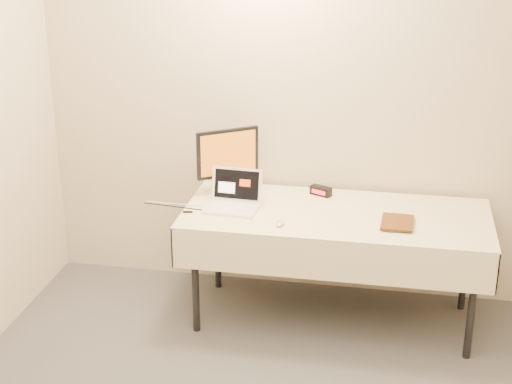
% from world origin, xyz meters
% --- Properties ---
extents(back_wall, '(4.00, 0.10, 2.70)m').
position_xyz_m(back_wall, '(0.00, 2.50, 1.35)').
color(back_wall, beige).
rests_on(back_wall, ground).
extents(table, '(1.86, 0.81, 0.74)m').
position_xyz_m(table, '(0.00, 2.05, 0.68)').
color(table, black).
rests_on(table, ground).
extents(laptop, '(0.34, 0.30, 0.22)m').
position_xyz_m(laptop, '(-0.64, 2.02, 0.79)').
color(laptop, white).
rests_on(laptop, table).
extents(monitor, '(0.36, 0.26, 0.43)m').
position_xyz_m(monitor, '(-0.72, 2.26, 0.99)').
color(monitor, black).
rests_on(monitor, table).
extents(book, '(0.19, 0.03, 0.25)m').
position_xyz_m(book, '(0.27, 1.93, 0.86)').
color(book, brown).
rests_on(book, table).
extents(alarm_clock, '(0.15, 0.11, 0.06)m').
position_xyz_m(alarm_clock, '(-0.13, 2.33, 0.77)').
color(alarm_clock, black).
rests_on(alarm_clock, table).
extents(clicker, '(0.05, 0.10, 0.02)m').
position_xyz_m(clicker, '(-0.31, 1.80, 0.75)').
color(clicker, silver).
rests_on(clicker, table).
extents(paper_form, '(0.20, 0.32, 0.00)m').
position_xyz_m(paper_form, '(0.39, 1.95, 0.74)').
color(paper_form, '#BCE3B5').
rests_on(paper_form, table).
extents(usb_dongle, '(0.06, 0.03, 0.01)m').
position_xyz_m(usb_dongle, '(-0.89, 1.88, 0.74)').
color(usb_dongle, black).
rests_on(usb_dongle, table).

